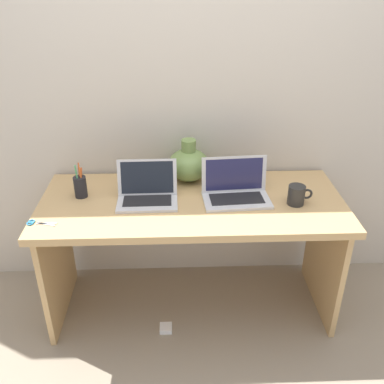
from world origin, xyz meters
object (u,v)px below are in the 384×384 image
Objects in this scene: power_brick at (166,328)px; green_vase at (189,164)px; scissors at (36,223)px; laptop_left at (147,190)px; laptop_right at (235,188)px; coffee_mug at (297,195)px; pen_cup at (80,186)px.

green_vase is at bearing 72.04° from power_brick.
scissors is 2.11× the size of power_brick.
laptop_right is at bearing 0.76° from laptop_left.
scissors is at bearing 179.98° from power_brick.
laptop_left is 2.46× the size of coffee_mug.
laptop_left is 1.30× the size of green_vase.
laptop_left is 0.82m from power_brick.
pen_cup is 0.32m from scissors.
green_vase is 0.96m from power_brick.
laptop_left reaches higher than power_brick.
power_brick is at bearing -107.96° from green_vase.
green_vase is 1.89× the size of coffee_mug.
coffee_mug is at bearing -5.51° from laptop_left.
scissors is 0.95m from power_brick.
green_vase is (0.23, 0.24, 0.04)m from laptop_left.
power_brick is at bearing -70.20° from laptop_left.
pen_cup is at bearing 57.86° from scissors.
coffee_mug reaches higher than scissors.
laptop_right reaches higher than scissors.
coffee_mug is 1.06m from power_brick.
laptop_right is 0.32m from coffee_mug.
laptop_right is 2.82× the size of coffee_mug.
laptop_left is 1.65× the size of pen_cup.
laptop_right is 5.25× the size of power_brick.
pen_cup is (-0.36, 0.05, 0.01)m from laptop_left.
power_brick is (0.61, -0.00, -0.73)m from scissors.
power_brick is (0.44, -0.27, -0.79)m from pen_cup.
green_vase is at bearing 31.02° from scissors.
coffee_mug is at bearing -14.70° from laptop_right.
pen_cup is at bearing -162.41° from green_vase.
coffee_mug is (0.56, -0.31, -0.05)m from green_vase.
green_vase is (-0.24, 0.23, 0.04)m from laptop_right.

